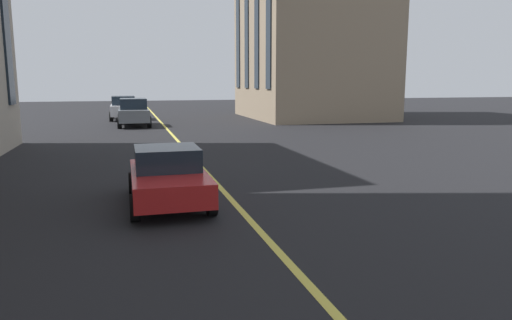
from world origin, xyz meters
TOP-DOWN VIEW (x-y plane):
  - lane_centre_line at (20.00, 0.00)m, footprint 80.00×0.16m
  - car_white_oncoming at (40.88, 2.65)m, footprint 4.70×2.14m
  - car_red_near at (13.25, 1.58)m, footprint 3.90×1.89m
  - car_grey_parked_a at (34.93, 1.99)m, footprint 4.70×2.14m
  - building_right_near at (39.18, -12.53)m, footprint 12.52×10.19m

SIDE VIEW (x-z plane):
  - lane_centre_line at x=20.00m, z-range 0.00..0.01m
  - car_red_near at x=13.25m, z-range 0.00..1.40m
  - car_white_oncoming at x=40.88m, z-range 0.03..1.91m
  - car_grey_parked_a at x=34.93m, z-range 0.03..1.91m
  - building_right_near at x=39.18m, z-range 0.00..17.70m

